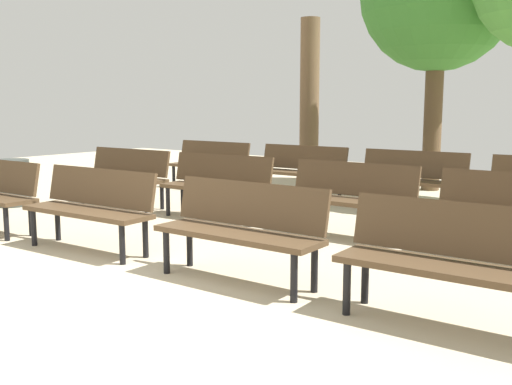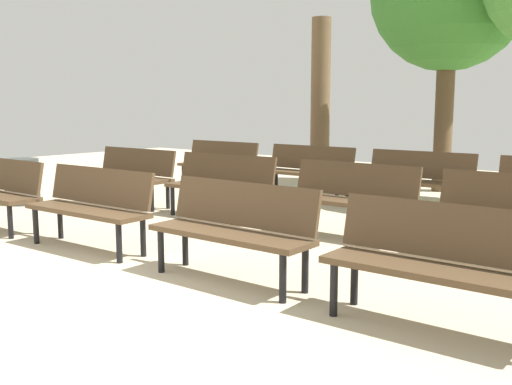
{
  "view_description": "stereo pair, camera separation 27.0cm",
  "coord_description": "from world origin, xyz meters",
  "px_view_note": "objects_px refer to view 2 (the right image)",
  "views": [
    {
      "loc": [
        4.13,
        -2.39,
        1.57
      ],
      "look_at": [
        0.0,
        3.01,
        0.55
      ],
      "focal_mm": 41.7,
      "sensor_mm": 36.0,
      "label": 1
    },
    {
      "loc": [
        4.35,
        -2.22,
        1.57
      ],
      "look_at": [
        0.0,
        3.01,
        0.55
      ],
      "focal_mm": 41.7,
      "sensor_mm": 36.0,
      "label": 2
    }
  ],
  "objects_px": {
    "bench_r0_c2": "(234,225)",
    "bench_r0_c3": "(440,258)",
    "bench_r1_c0": "(132,173)",
    "bench_r2_c0": "(219,162)",
    "bench_r2_c2": "(418,177)",
    "bench_r2_c1": "(308,168)",
    "tree_2": "(320,100)",
    "bench_r1_c1": "(221,182)",
    "trash_bin": "(22,181)",
    "bench_r1_c2": "(351,195)",
    "bench_r0_c1": "(92,203)"
  },
  "relations": [
    {
      "from": "bench_r1_c2",
      "to": "bench_r2_c0",
      "type": "height_order",
      "value": "same"
    },
    {
      "from": "bench_r0_c1",
      "to": "bench_r2_c0",
      "type": "xyz_separation_m",
      "value": [
        -2.1,
        4.25,
        0.0
      ]
    },
    {
      "from": "bench_r0_c3",
      "to": "tree_2",
      "type": "xyz_separation_m",
      "value": [
        -5.28,
        6.42,
        1.14
      ]
    },
    {
      "from": "bench_r0_c1",
      "to": "bench_r1_c1",
      "type": "distance_m",
      "value": 2.18
    },
    {
      "from": "bench_r0_c1",
      "to": "bench_r2_c2",
      "type": "xyz_separation_m",
      "value": [
        1.73,
        4.43,
        0.0
      ]
    },
    {
      "from": "trash_bin",
      "to": "bench_r1_c1",
      "type": "bearing_deg",
      "value": 19.67
    },
    {
      "from": "bench_r2_c0",
      "to": "bench_r2_c1",
      "type": "height_order",
      "value": "same"
    },
    {
      "from": "bench_r1_c1",
      "to": "bench_r2_c0",
      "type": "xyz_separation_m",
      "value": [
        -1.99,
        2.07,
        0.0
      ]
    },
    {
      "from": "bench_r2_c1",
      "to": "bench_r0_c2",
      "type": "bearing_deg",
      "value": -64.98
    },
    {
      "from": "bench_r2_c1",
      "to": "bench_r2_c2",
      "type": "height_order",
      "value": "same"
    },
    {
      "from": "bench_r0_c3",
      "to": "bench_r2_c0",
      "type": "bearing_deg",
      "value": 143.28
    },
    {
      "from": "bench_r1_c1",
      "to": "bench_r2_c2",
      "type": "bearing_deg",
      "value": 46.4
    },
    {
      "from": "bench_r0_c3",
      "to": "bench_r2_c1",
      "type": "bearing_deg",
      "value": 131.63
    },
    {
      "from": "bench_r2_c0",
      "to": "bench_r2_c2",
      "type": "relative_size",
      "value": 0.99
    },
    {
      "from": "bench_r1_c0",
      "to": "bench_r2_c2",
      "type": "xyz_separation_m",
      "value": [
        3.66,
        2.34,
        0.0
      ]
    },
    {
      "from": "bench_r1_c1",
      "to": "bench_r2_c1",
      "type": "height_order",
      "value": "same"
    },
    {
      "from": "bench_r0_c3",
      "to": "bench_r1_c0",
      "type": "relative_size",
      "value": 1.0
    },
    {
      "from": "bench_r2_c0",
      "to": "tree_2",
      "type": "distance_m",
      "value": 2.69
    },
    {
      "from": "bench_r2_c0",
      "to": "trash_bin",
      "type": "height_order",
      "value": "bench_r2_c0"
    },
    {
      "from": "bench_r2_c1",
      "to": "trash_bin",
      "type": "bearing_deg",
      "value": -135.44
    },
    {
      "from": "bench_r1_c1",
      "to": "bench_r2_c2",
      "type": "xyz_separation_m",
      "value": [
        1.84,
        2.25,
        0.0
      ]
    },
    {
      "from": "bench_r0_c2",
      "to": "bench_r2_c0",
      "type": "distance_m",
      "value": 5.81
    },
    {
      "from": "bench_r1_c1",
      "to": "bench_r2_c1",
      "type": "bearing_deg",
      "value": 87.62
    },
    {
      "from": "bench_r0_c1",
      "to": "bench_r1_c2",
      "type": "bearing_deg",
      "value": 47.34
    },
    {
      "from": "bench_r1_c0",
      "to": "bench_r2_c1",
      "type": "height_order",
      "value": "same"
    },
    {
      "from": "bench_r1_c1",
      "to": "bench_r1_c0",
      "type": "bearing_deg",
      "value": 178.69
    },
    {
      "from": "bench_r2_c0",
      "to": "bench_r0_c2",
      "type": "bearing_deg",
      "value": -46.81
    },
    {
      "from": "trash_bin",
      "to": "bench_r0_c3",
      "type": "bearing_deg",
      "value": -6.88
    },
    {
      "from": "bench_r0_c2",
      "to": "bench_r1_c1",
      "type": "height_order",
      "value": "same"
    },
    {
      "from": "bench_r0_c2",
      "to": "bench_r2_c0",
      "type": "height_order",
      "value": "same"
    },
    {
      "from": "bench_r0_c3",
      "to": "bench_r1_c2",
      "type": "distance_m",
      "value": 2.9
    },
    {
      "from": "bench_r0_c3",
      "to": "bench_r2_c2",
      "type": "xyz_separation_m",
      "value": [
        -2.11,
        4.26,
        0.0
      ]
    },
    {
      "from": "bench_r2_c1",
      "to": "bench_r2_c2",
      "type": "distance_m",
      "value": 1.92
    },
    {
      "from": "bench_r1_c1",
      "to": "tree_2",
      "type": "xyz_separation_m",
      "value": [
        -1.32,
        4.4,
        1.14
      ]
    },
    {
      "from": "bench_r2_c0",
      "to": "bench_r2_c1",
      "type": "bearing_deg",
      "value": 1.69
    },
    {
      "from": "bench_r1_c0",
      "to": "bench_r2_c0",
      "type": "relative_size",
      "value": 1.0
    },
    {
      "from": "bench_r2_c0",
      "to": "bench_r2_c2",
      "type": "xyz_separation_m",
      "value": [
        3.83,
        0.18,
        0.0
      ]
    },
    {
      "from": "bench_r1_c1",
      "to": "bench_r1_c2",
      "type": "relative_size",
      "value": 1.01
    },
    {
      "from": "bench_r2_c0",
      "to": "bench_r2_c2",
      "type": "bearing_deg",
      "value": 1.29
    },
    {
      "from": "trash_bin",
      "to": "bench_r2_c0",
      "type": "bearing_deg",
      "value": 69.09
    },
    {
      "from": "bench_r2_c2",
      "to": "bench_r2_c0",
      "type": "bearing_deg",
      "value": -179.87
    },
    {
      "from": "bench_r2_c0",
      "to": "trash_bin",
      "type": "relative_size",
      "value": 2.25
    },
    {
      "from": "bench_r0_c2",
      "to": "bench_r2_c2",
      "type": "distance_m",
      "value": 4.33
    },
    {
      "from": "bench_r2_c1",
      "to": "trash_bin",
      "type": "height_order",
      "value": "bench_r2_c1"
    },
    {
      "from": "bench_r1_c2",
      "to": "bench_r2_c1",
      "type": "xyz_separation_m",
      "value": [
        -2.05,
        2.07,
        0.0
      ]
    },
    {
      "from": "bench_r1_c2",
      "to": "bench_r2_c2",
      "type": "relative_size",
      "value": 1.0
    },
    {
      "from": "bench_r0_c2",
      "to": "bench_r0_c3",
      "type": "bearing_deg",
      "value": 0.1
    },
    {
      "from": "bench_r1_c2",
      "to": "bench_r2_c1",
      "type": "bearing_deg",
      "value": 132.96
    },
    {
      "from": "bench_r0_c2",
      "to": "bench_r2_c1",
      "type": "relative_size",
      "value": 1.0
    },
    {
      "from": "tree_2",
      "to": "trash_bin",
      "type": "bearing_deg",
      "value": -108.88
    }
  ]
}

